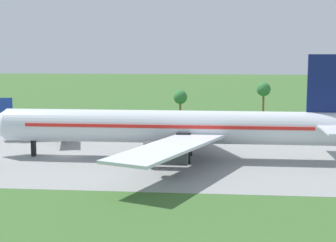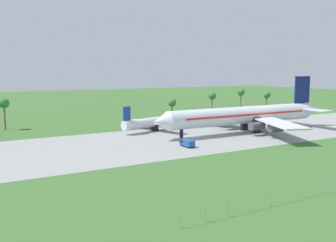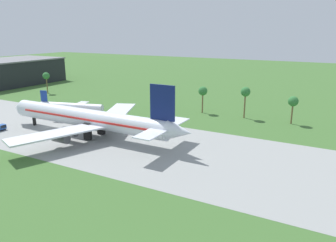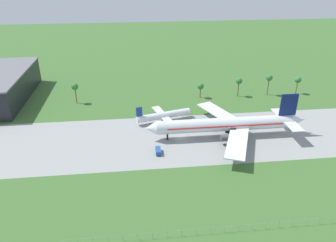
{
  "view_description": "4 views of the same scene",
  "coord_description": "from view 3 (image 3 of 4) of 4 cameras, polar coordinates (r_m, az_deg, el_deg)",
  "views": [
    {
      "loc": [
        27.11,
        -89.04,
        19.33
      ],
      "look_at": [
        18.7,
        -0.54,
        6.76
      ],
      "focal_mm": 55.0,
      "sensor_mm": 36.0,
      "label": 1
    },
    {
      "loc": [
        -64.39,
        -94.25,
        20.3
      ],
      "look_at": [
        -10.37,
        -0.54,
        5.76
      ],
      "focal_mm": 40.0,
      "sensor_mm": 36.0,
      "label": 2
    },
    {
      "loc": [
        88.4,
        -75.37,
        32.28
      ],
      "look_at": [
        47.76,
        -0.54,
        8.63
      ],
      "focal_mm": 35.0,
      "sensor_mm": 36.0,
      "label": 3
    },
    {
      "loc": [
        -19.38,
        -121.25,
        68.16
      ],
      "look_at": [
        -4.84,
        5.0,
        6.0
      ],
      "focal_mm": 35.0,
      "sensor_mm": 36.0,
      "label": 4
    }
  ],
  "objects": [
    {
      "name": "ground_plane",
      "position": [
        120.57,
        -20.25,
        -0.99
      ],
      "size": [
        600.0,
        600.0,
        0.0
      ],
      "primitive_type": "plane",
      "color": "#3D662D"
    },
    {
      "name": "taxiway_strip",
      "position": [
        120.57,
        -20.25,
        -0.99
      ],
      "size": [
        320.0,
        44.0,
        0.02
      ],
      "color": "gray",
      "rests_on": "ground_plane"
    },
    {
      "name": "jet_airliner",
      "position": [
        104.59,
        -13.32,
        0.37
      ],
      "size": [
        69.89,
        54.82,
        18.37
      ],
      "color": "silver",
      "rests_on": "ground_plane"
    },
    {
      "name": "regional_aircraft",
      "position": [
        135.21,
        -16.52,
        2.37
      ],
      "size": [
        26.25,
        23.88,
        9.1
      ],
      "color": "silver",
      "rests_on": "ground_plane"
    },
    {
      "name": "terminal_building",
      "position": [
        225.84,
        -26.17,
        7.67
      ],
      "size": [
        36.72,
        61.2,
        15.07
      ],
      "color": "black",
      "rests_on": "ground_plane"
    },
    {
      "name": "palm_tree_row",
      "position": [
        136.65,
        1.53,
        5.46
      ],
      "size": [
        126.34,
        3.6,
        11.92
      ],
      "color": "brown",
      "rests_on": "ground_plane"
    }
  ]
}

